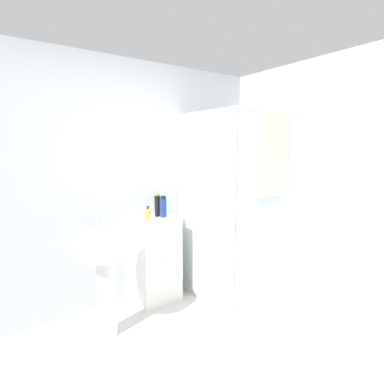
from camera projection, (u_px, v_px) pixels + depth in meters
wall_back at (115, 185)px, 3.03m from camera, size 6.40×0.06×2.50m
wall_right at (373, 192)px, 2.61m from camera, size 0.06×6.40×2.50m
shower_enclosure at (237, 246)px, 3.30m from camera, size 0.94×0.97×1.99m
vanity_cabinet at (157, 259)px, 3.19m from camera, size 0.43×0.36×0.91m
sink at (105, 262)px, 2.54m from camera, size 0.49×0.49×1.03m
soap_dispenser at (148, 214)px, 3.01m from camera, size 0.06×0.06×0.14m
shampoo_bottle_tall_black at (157, 205)px, 3.14m from camera, size 0.06×0.06×0.24m
shampoo_bottle_blue at (163, 207)px, 3.10m from camera, size 0.06×0.06×0.22m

